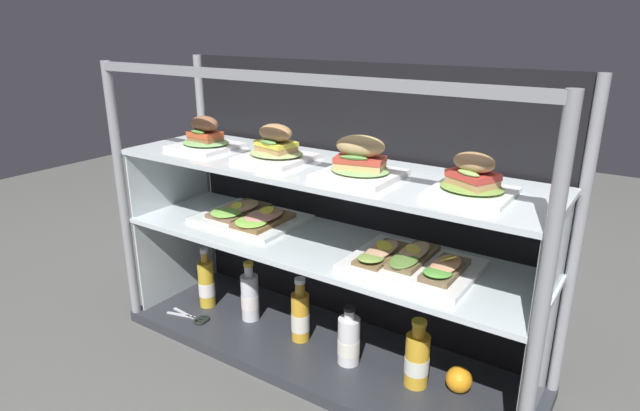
# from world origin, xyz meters

# --- Properties ---
(ground_plane) EXTENTS (6.00, 6.00, 0.02)m
(ground_plane) POSITION_xyz_m (0.00, 0.00, -0.01)
(ground_plane) COLOR #545551
(ground_plane) RESTS_ON ground
(case_base_deck) EXTENTS (1.38, 0.42, 0.04)m
(case_base_deck) POSITION_xyz_m (0.00, 0.00, 0.02)
(case_base_deck) COLOR #2E3137
(case_base_deck) RESTS_ON ground
(case_frame) EXTENTS (1.38, 0.42, 0.92)m
(case_frame) POSITION_xyz_m (0.00, 0.12, 0.50)
(case_frame) COLOR gray
(case_frame) RESTS_ON ground
(riser_lower_tier) EXTENTS (1.32, 0.35, 0.34)m
(riser_lower_tier) POSITION_xyz_m (0.00, 0.00, 0.21)
(riser_lower_tier) COLOR silver
(riser_lower_tier) RESTS_ON case_base_deck
(shelf_lower_glass) EXTENTS (1.33, 0.37, 0.02)m
(shelf_lower_glass) POSITION_xyz_m (0.00, 0.00, 0.39)
(shelf_lower_glass) COLOR silver
(shelf_lower_glass) RESTS_ON riser_lower_tier
(riser_upper_tier) EXTENTS (1.32, 0.35, 0.22)m
(riser_upper_tier) POSITION_xyz_m (0.00, 0.00, 0.51)
(riser_upper_tier) COLOR silver
(riser_upper_tier) RESTS_ON shelf_lower_glass
(shelf_upper_glass) EXTENTS (1.33, 0.37, 0.02)m
(shelf_upper_glass) POSITION_xyz_m (0.00, 0.00, 0.63)
(shelf_upper_glass) COLOR silver
(shelf_upper_glass) RESTS_ON riser_upper_tier
(plated_roll_sandwich_near_right_corner) EXTENTS (0.20, 0.20, 0.11)m
(plated_roll_sandwich_near_right_corner) POSITION_xyz_m (-0.44, -0.02, 0.67)
(plated_roll_sandwich_near_right_corner) COLOR white
(plated_roll_sandwich_near_right_corner) RESTS_ON shelf_upper_glass
(plated_roll_sandwich_mid_left) EXTENTS (0.20, 0.20, 0.11)m
(plated_roll_sandwich_mid_left) POSITION_xyz_m (-0.15, -0.01, 0.68)
(plated_roll_sandwich_mid_left) COLOR white
(plated_roll_sandwich_mid_left) RESTS_ON shelf_upper_glass
(plated_roll_sandwich_far_right) EXTENTS (0.20, 0.20, 0.12)m
(plated_roll_sandwich_far_right) POSITION_xyz_m (0.16, -0.04, 0.68)
(plated_roll_sandwich_far_right) COLOR white
(plated_roll_sandwich_far_right) RESTS_ON shelf_upper_glass
(plated_roll_sandwich_left_of_center) EXTENTS (0.19, 0.19, 0.11)m
(plated_roll_sandwich_left_of_center) POSITION_xyz_m (0.46, -0.03, 0.67)
(plated_roll_sandwich_left_of_center) COLOR white
(plated_roll_sandwich_left_of_center) RESTS_ON shelf_upper_glass
(open_sandwich_tray_right_of_center) EXTENTS (0.34, 0.27, 0.06)m
(open_sandwich_tray_right_of_center) POSITION_xyz_m (-0.30, 0.02, 0.42)
(open_sandwich_tray_right_of_center) COLOR white
(open_sandwich_tray_right_of_center) RESTS_ON shelf_lower_glass
(open_sandwich_tray_center) EXTENTS (0.34, 0.27, 0.06)m
(open_sandwich_tray_center) POSITION_xyz_m (0.31, -0.01, 0.42)
(open_sandwich_tray_center) COLOR white
(open_sandwich_tray_center) RESTS_ON shelf_lower_glass
(juice_bottle_front_right_end) EXTENTS (0.06, 0.06, 0.23)m
(juice_bottle_front_right_end) POSITION_xyz_m (-0.49, -0.02, 0.13)
(juice_bottle_front_right_end) COLOR gold
(juice_bottle_front_right_end) RESTS_ON case_base_deck
(juice_bottle_back_center) EXTENTS (0.06, 0.06, 0.22)m
(juice_bottle_back_center) POSITION_xyz_m (-0.30, -0.00, 0.12)
(juice_bottle_back_center) COLOR silver
(juice_bottle_back_center) RESTS_ON case_base_deck
(juice_bottle_back_right) EXTENTS (0.06, 0.06, 0.22)m
(juice_bottle_back_right) POSITION_xyz_m (-0.07, -0.01, 0.12)
(juice_bottle_back_right) COLOR gold
(juice_bottle_back_right) RESTS_ON case_base_deck
(juice_bottle_tucked_behind) EXTENTS (0.07, 0.07, 0.19)m
(juice_bottle_tucked_behind) POSITION_xyz_m (0.12, -0.03, 0.11)
(juice_bottle_tucked_behind) COLOR white
(juice_bottle_tucked_behind) RESTS_ON case_base_deck
(juice_bottle_front_second) EXTENTS (0.07, 0.07, 0.21)m
(juice_bottle_front_second) POSITION_xyz_m (0.34, -0.01, 0.12)
(juice_bottle_front_second) COLOR gold
(juice_bottle_front_second) RESTS_ON case_base_deck
(orange_fruit_beside_bottles) EXTENTS (0.07, 0.07, 0.07)m
(orange_fruit_beside_bottles) POSITION_xyz_m (0.45, 0.03, 0.08)
(orange_fruit_beside_bottles) COLOR orange
(orange_fruit_beside_bottles) RESTS_ON case_base_deck
(kitchen_scissors) EXTENTS (0.17, 0.07, 0.01)m
(kitchen_scissors) POSITION_xyz_m (-0.45, -0.11, 0.04)
(kitchen_scissors) COLOR silver
(kitchen_scissors) RESTS_ON case_base_deck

